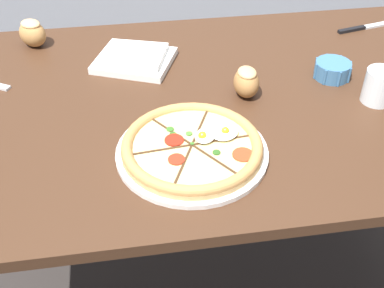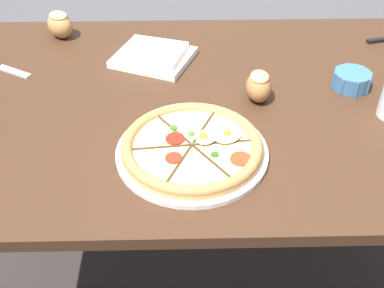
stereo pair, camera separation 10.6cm
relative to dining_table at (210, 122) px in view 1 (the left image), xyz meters
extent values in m
plane|color=#2D2826|center=(0.00, 0.00, -0.65)|extent=(12.00, 12.00, 0.00)
cube|color=#422819|center=(0.00, 0.00, 0.07)|extent=(1.48, 0.94, 0.03)
cube|color=#422819|center=(-0.69, 0.42, -0.30)|extent=(0.06, 0.06, 0.70)
cube|color=#422819|center=(0.69, 0.42, -0.30)|extent=(0.06, 0.06, 0.70)
cylinder|color=white|center=(-0.08, -0.23, 0.09)|extent=(0.34, 0.34, 0.01)
cylinder|color=tan|center=(-0.08, -0.23, 0.10)|extent=(0.32, 0.32, 0.01)
cylinder|color=#E0CC84|center=(-0.08, -0.23, 0.11)|extent=(0.27, 0.27, 0.00)
torus|color=tan|center=(-0.08, -0.23, 0.11)|extent=(0.32, 0.32, 0.03)
cube|color=#472D19|center=(-0.06, -0.16, 0.11)|extent=(0.06, 0.13, 0.00)
cube|color=#472D19|center=(-0.12, -0.17, 0.11)|extent=(0.08, 0.11, 0.00)
cube|color=#472D19|center=(-0.15, -0.23, 0.11)|extent=(0.14, 0.02, 0.00)
cube|color=#472D19|center=(-0.11, -0.29, 0.11)|extent=(0.06, 0.13, 0.00)
cube|color=#472D19|center=(-0.04, -0.28, 0.11)|extent=(0.08, 0.11, 0.00)
cube|color=#472D19|center=(-0.02, -0.22, 0.11)|extent=(0.14, 0.02, 0.00)
cylinder|color=red|center=(0.02, -0.28, 0.12)|extent=(0.05, 0.05, 0.00)
cylinder|color=red|center=(-0.12, -0.21, 0.12)|extent=(0.04, 0.04, 0.00)
cylinder|color=red|center=(-0.13, -0.27, 0.12)|extent=(0.04, 0.04, 0.00)
ellipsoid|color=white|center=(-0.01, -0.20, 0.12)|extent=(0.08, 0.08, 0.01)
sphere|color=#F4AD1E|center=(-0.01, -0.20, 0.13)|extent=(0.02, 0.02, 0.02)
ellipsoid|color=white|center=(-0.05, -0.21, 0.12)|extent=(0.07, 0.07, 0.01)
sphere|color=#F4AD1E|center=(-0.06, -0.21, 0.13)|extent=(0.02, 0.02, 0.02)
cylinder|color=#2D5B1E|center=(-0.12, -0.18, 0.12)|extent=(0.01, 0.01, 0.00)
cylinder|color=#477A2D|center=(-0.09, -0.19, 0.12)|extent=(0.01, 0.01, 0.00)
cylinder|color=#2D5B1E|center=(-0.04, -0.26, 0.12)|extent=(0.02, 0.02, 0.00)
cylinder|color=#386B23|center=(-0.08, -0.22, 0.12)|extent=(0.01, 0.01, 0.00)
cylinder|color=#386B23|center=(-0.13, -0.16, 0.12)|extent=(0.02, 0.02, 0.00)
cylinder|color=#477A2D|center=(-0.11, -0.21, 0.12)|extent=(0.02, 0.02, 0.00)
cylinder|color=teal|center=(0.35, 0.04, 0.11)|extent=(0.10, 0.10, 0.05)
cylinder|color=beige|center=(0.35, 0.04, 0.12)|extent=(0.08, 0.08, 0.03)
cylinder|color=teal|center=(0.40, 0.04, 0.11)|extent=(0.01, 0.01, 0.04)
cylinder|color=teal|center=(0.38, 0.08, 0.11)|extent=(0.01, 0.01, 0.04)
cylinder|color=teal|center=(0.35, 0.09, 0.11)|extent=(0.01, 0.01, 0.04)
cylinder|color=teal|center=(0.31, 0.08, 0.11)|extent=(0.01, 0.01, 0.04)
cylinder|color=teal|center=(0.30, 0.04, 0.11)|extent=(0.01, 0.01, 0.04)
cylinder|color=teal|center=(0.31, 0.01, 0.11)|extent=(0.01, 0.01, 0.04)
cylinder|color=teal|center=(0.35, -0.01, 0.11)|extent=(0.01, 0.01, 0.04)
cylinder|color=teal|center=(0.38, 0.01, 0.11)|extent=(0.01, 0.01, 0.04)
cube|color=white|center=(-0.19, 0.20, 0.10)|extent=(0.26, 0.25, 0.02)
cube|color=white|center=(-0.19, 0.20, 0.11)|extent=(0.21, 0.19, 0.02)
ellipsoid|color=#B27F47|center=(-0.48, 0.36, 0.13)|extent=(0.11, 0.11, 0.08)
ellipsoid|color=#EAB775|center=(-0.48, 0.36, 0.16)|extent=(0.08, 0.08, 0.02)
ellipsoid|color=#A3703D|center=(0.09, -0.01, 0.12)|extent=(0.07, 0.09, 0.07)
ellipsoid|color=tan|center=(0.09, -0.01, 0.15)|extent=(0.05, 0.06, 0.02)
cube|color=silver|center=(0.64, 0.33, 0.09)|extent=(0.14, 0.05, 0.01)
cube|color=black|center=(0.52, 0.30, 0.09)|extent=(0.10, 0.04, 0.01)
cylinder|color=white|center=(0.42, -0.09, 0.13)|extent=(0.08, 0.08, 0.09)
cylinder|color=silver|center=(0.42, -0.09, 0.11)|extent=(0.07, 0.07, 0.05)
camera|label=1|loc=(-0.21, -1.04, 0.79)|focal=45.00mm
camera|label=2|loc=(-0.10, -1.05, 0.79)|focal=45.00mm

